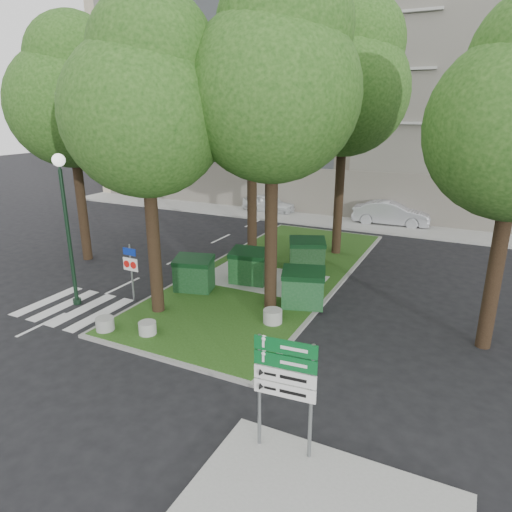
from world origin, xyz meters
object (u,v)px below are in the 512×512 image
Objects in this scene: dumpster_b at (249,266)px; tree_median_near_left at (147,98)px; tree_median_mid at (254,109)px; dumpster_a at (194,274)px; bollard_mid at (147,328)px; car_silver at (391,213)px; bollard_left at (105,324)px; street_lamp at (66,213)px; directional_sign at (285,379)px; tree_street_left at (71,93)px; tree_median_far at (348,78)px; traffic_sign_pole at (131,265)px; bollard_right at (273,316)px; dumpster_c at (307,255)px; car_white at (269,203)px; tree_median_near_right at (276,76)px; dumpster_d at (303,288)px; litter_bin at (318,254)px.

tree_median_near_left is at bearing -120.37° from dumpster_b.
tree_median_mid is 5.83× the size of dumpster_a.
car_silver reaches higher than bollard_mid.
street_lamp reaches higher than bollard_left.
directional_sign reaches higher than dumpster_a.
bollard_left is (-1.19, -8.56, -6.65)m from tree_median_mid.
directional_sign is (6.71, -6.73, 1.07)m from dumpster_a.
tree_median_far is at bearing 29.28° from tree_street_left.
directional_sign reaches higher than dumpster_b.
bollard_right is at bearing 6.17° from traffic_sign_pole.
bollard_right is at bearing -105.07° from dumpster_c.
tree_street_left reaches higher than dumpster_a.
directional_sign reaches higher than car_white.
directional_sign is 0.69× the size of car_white.
tree_median_near_right is at bearing 19.01° from traffic_sign_pole.
tree_median_far is 14.72m from bollard_left.
dumpster_c is 1.05× the size of dumpster_d.
directional_sign is at bearing -63.55° from bollard_right.
dumpster_c is at bearing 63.48° from tree_median_near_left.
directional_sign is at bearing -34.28° from tree_median_near_left.
dumpster_c is 7.68m from traffic_sign_pole.
traffic_sign_pole is at bearing -120.31° from tree_median_far.
directional_sign is at bearing -25.92° from bollard_mid.
tree_median_near_left is 10.24m from tree_median_far.
tree_street_left is at bearing 144.47° from directional_sign.
car_silver is (4.18, 18.61, 0.45)m from bollard_mid.
litter_bin is at bearing 85.21° from dumpster_d.
tree_street_left is at bearing -157.16° from litter_bin.
car_silver is (5.60, 19.00, 0.44)m from bollard_left.
tree_median_far is at bearing 61.28° from dumpster_b.
tree_street_left is at bearing 167.67° from car_white.
dumpster_b is at bearing 42.94° from street_lamp.
bollard_mid is (7.73, -5.16, -7.33)m from tree_street_left.
litter_bin is (3.23, 7.81, -6.87)m from tree_median_near_left.
tree_median_mid is 8.28m from dumpster_d.
tree_median_near_left reaches higher than bollard_left.
dumpster_a reaches higher than car_white.
litter_bin is 0.14× the size of car_silver.
tree_median_near_left is at bearing -168.07° from bollard_right.
car_white is (-0.18, 17.68, -2.85)m from street_lamp.
bollard_right is at bearing 111.40° from directional_sign.
tree_median_near_right is at bearing 44.10° from bollard_left.
tree_median_near_left reaches higher than tree_median_mid.
directional_sign is at bearing -95.72° from dumpster_c.
dumpster_d is 8.89m from street_lamp.
litter_bin is at bearing 22.84° from tree_street_left.
tree_median_near_right is 8.65m from street_lamp.
dumpster_d is at bearing 102.56° from directional_sign.
street_lamp is (-7.07, -10.24, -4.83)m from tree_median_far.
tree_median_near_right is 5.09× the size of traffic_sign_pole.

